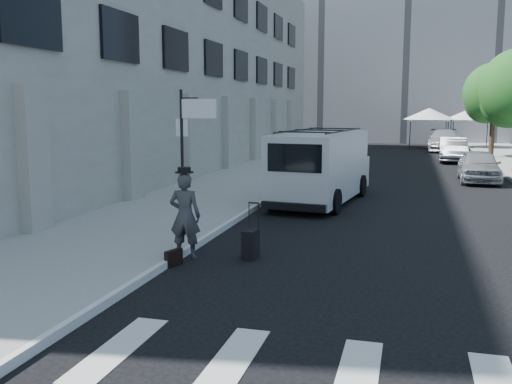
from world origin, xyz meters
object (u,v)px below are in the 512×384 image
Objects in this scene: cargo_van at (322,166)px; parked_car_a at (479,166)px; parked_car_c at (444,140)px; suitcase at (251,244)px; briefcase at (174,258)px; businessman at (185,216)px; parked_car_b at (453,150)px.

cargo_van is 1.58× the size of parked_car_a.
parked_car_c is at bearing 92.87° from parked_car_a.
suitcase is at bearing -97.71° from parked_car_c.
parked_car_a reaches higher than briefcase.
cargo_van reaches higher than suitcase.
parked_car_c is at bearing -107.08° from businessman.
suitcase is at bearing -100.95° from parked_car_b.
cargo_van is at bearing -127.90° from parked_car_a.
parked_car_a is at bearing -85.25° from parked_car_b.
parked_car_a is at bearing 83.48° from briefcase.
cargo_van is at bearing 92.32° from suitcase.
businessman is 34.33m from parked_car_c.
cargo_van is 17.61m from parked_car_b.
suitcase is 0.18× the size of cargo_van.
briefcase is at bearing -94.12° from cargo_van.
cargo_van is 1.17× the size of parked_car_c.
suitcase is 7.87m from cargo_van.
businessman is 0.42× the size of parked_car_b.
briefcase is 0.10× the size of parked_car_b.
businessman is at bearing -99.87° from parked_car_c.
parked_car_c reaches higher than parked_car_b.
briefcase is at bearing 84.63° from businessman.
parked_car_c is (-0.54, 18.32, 0.10)m from parked_car_a.
businessman is at bearing -114.98° from parked_car_a.
parked_car_a reaches higher than suitcase.
businessman is at bearing -161.76° from suitcase.
parked_car_a is 0.93× the size of parked_car_b.
parked_car_a is 9.61m from parked_car_b.
suitcase is 0.27× the size of parked_car_b.
parked_car_a is (7.51, 15.95, 0.54)m from briefcase.
parked_car_a is at bearing 57.75° from cargo_van.
cargo_van is 26.02m from parked_car_c.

